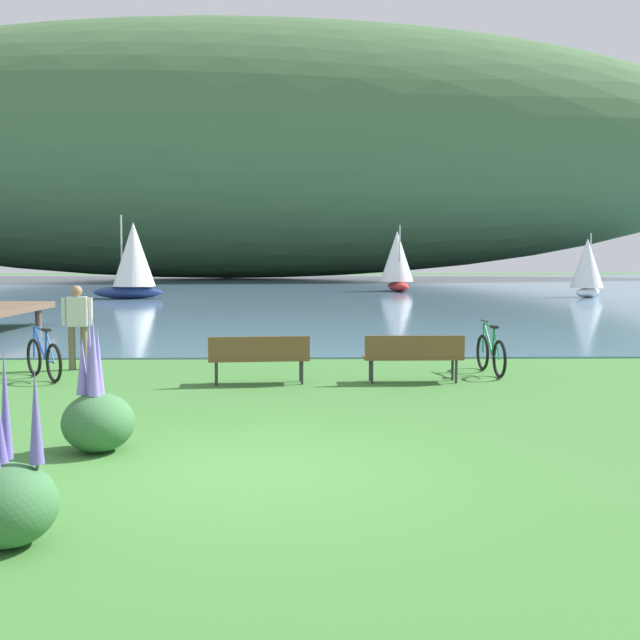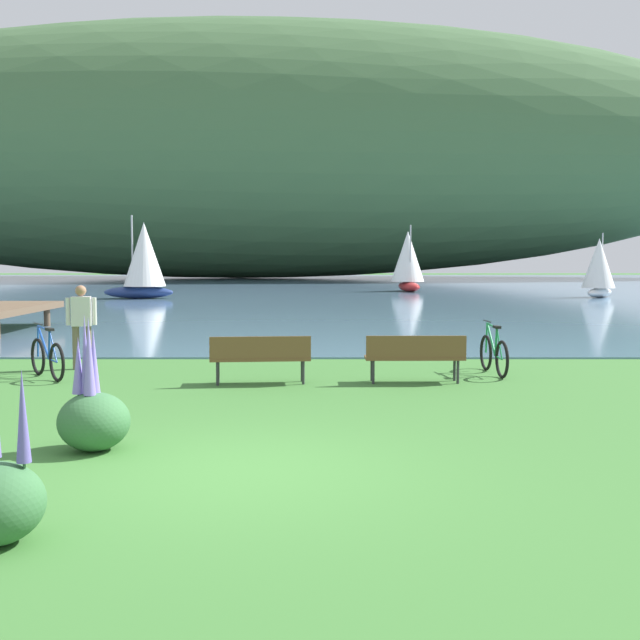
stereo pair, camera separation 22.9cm
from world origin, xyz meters
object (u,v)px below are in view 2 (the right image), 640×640
at_px(park_bench_near_camera, 412,354).
at_px(sailboat_toward_hillside, 405,260).
at_px(park_bench_further_along, 258,355).
at_px(sailboat_mid_bay, 141,259).
at_px(bicycle_beside_path, 491,354).
at_px(person_at_shoreline, 78,321).
at_px(bicycle_leaning_near_bench, 44,357).
at_px(sailboat_nearest_to_shore, 596,267).

bearing_deg(park_bench_near_camera, sailboat_toward_hillside, 83.84).
distance_m(park_bench_near_camera, park_bench_further_along, 2.80).
xyz_separation_m(park_bench_near_camera, sailboat_mid_bay, (-11.20, 28.09, 1.62)).
bearing_deg(bicycle_beside_path, park_bench_further_along, -165.04).
height_order(person_at_shoreline, sailboat_toward_hillside, sailboat_toward_hillside).
xyz_separation_m(bicycle_leaning_near_bench, person_at_shoreline, (0.29, 1.24, 0.58)).
xyz_separation_m(person_at_shoreline, sailboat_nearest_to_shore, (20.22, 27.37, 0.74)).
height_order(person_at_shoreline, sailboat_mid_bay, sailboat_mid_bay).
height_order(park_bench_further_along, bicycle_leaning_near_bench, bicycle_leaning_near_bench).
relative_size(bicycle_beside_path, sailboat_nearest_to_shore, 0.50).
relative_size(sailboat_mid_bay, sailboat_toward_hillside, 1.04).
bearing_deg(park_bench_further_along, bicycle_leaning_near_bench, 170.61).
bearing_deg(person_at_shoreline, bicycle_beside_path, -5.02).
bearing_deg(sailboat_toward_hillside, bicycle_beside_path, -93.70).
xyz_separation_m(park_bench_near_camera, sailboat_toward_hillside, (3.98, 36.87, 1.53)).
bearing_deg(person_at_shoreline, bicycle_leaning_near_bench, -102.98).
relative_size(bicycle_beside_path, sailboat_mid_bay, 0.40).
bearing_deg(park_bench_near_camera, sailboat_nearest_to_shore, 64.93).
distance_m(person_at_shoreline, sailboat_mid_bay, 26.73).
bearing_deg(sailboat_toward_hillside, sailboat_mid_bay, -149.93).
relative_size(park_bench_near_camera, park_bench_further_along, 0.98).
xyz_separation_m(bicycle_leaning_near_bench, bicycle_beside_path, (8.52, 0.52, 0.00)).
distance_m(sailboat_nearest_to_shore, sailboat_mid_bay, 24.87).
distance_m(park_bench_further_along, sailboat_toward_hillside, 37.65).
height_order(bicycle_leaning_near_bench, bicycle_beside_path, same).
bearing_deg(park_bench_near_camera, bicycle_beside_path, 32.61).
distance_m(bicycle_leaning_near_bench, bicycle_beside_path, 8.54).
xyz_separation_m(sailboat_mid_bay, sailboat_toward_hillside, (15.18, 8.79, -0.09)).
height_order(park_bench_further_along, person_at_shoreline, person_at_shoreline).
bearing_deg(sailboat_mid_bay, sailboat_toward_hillside, 30.07).
relative_size(park_bench_near_camera, sailboat_mid_bay, 0.40).
distance_m(bicycle_leaning_near_bench, sailboat_nearest_to_shore, 35.23).
bearing_deg(park_bench_further_along, park_bench_near_camera, 2.64).
xyz_separation_m(bicycle_beside_path, sailboat_mid_bay, (-12.86, 27.02, 1.74)).
distance_m(park_bench_further_along, sailboat_mid_bay, 29.48).
xyz_separation_m(bicycle_beside_path, sailboat_nearest_to_shore, (11.98, 28.10, 1.32)).
bearing_deg(bicycle_beside_path, bicycle_leaning_near_bench, -176.52).
distance_m(bicycle_leaning_near_bench, sailboat_toward_hillside, 37.95).
xyz_separation_m(park_bench_further_along, person_at_shoreline, (-3.78, 1.91, 0.46)).
height_order(park_bench_further_along, sailboat_nearest_to_shore, sailboat_nearest_to_shore).
bearing_deg(bicycle_beside_path, park_bench_near_camera, -147.39).
bearing_deg(sailboat_mid_bay, person_at_shoreline, -80.03).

